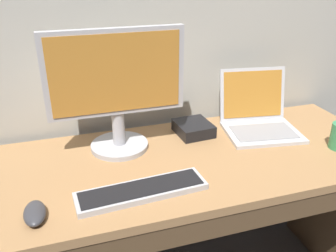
{
  "coord_description": "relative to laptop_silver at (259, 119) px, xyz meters",
  "views": [
    {
      "loc": [
        -0.45,
        -1.09,
        1.43
      ],
      "look_at": [
        -0.1,
        0.0,
        0.9
      ],
      "focal_mm": 38.45,
      "sensor_mm": 36.0,
      "label": 1
    }
  ],
  "objects": [
    {
      "name": "external_monitor",
      "position": [
        -0.6,
        0.0,
        0.2
      ],
      "size": [
        0.5,
        0.22,
        0.46
      ],
      "color": "#B7B7BC",
      "rests_on": "desk"
    },
    {
      "name": "laptop_silver",
      "position": [
        0.0,
        0.0,
        0.0
      ],
      "size": [
        0.34,
        0.33,
        0.24
      ],
      "color": "silver",
      "rests_on": "desk"
    },
    {
      "name": "external_drive_box",
      "position": [
        -0.28,
        0.05,
        -0.02
      ],
      "size": [
        0.15,
        0.16,
        0.05
      ],
      "primitive_type": "cube",
      "rotation": [
        0.0,
        0.0,
        0.08
      ],
      "color": "black",
      "rests_on": "desk"
    },
    {
      "name": "computer_mouse",
      "position": [
        -0.91,
        -0.33,
        -0.03
      ],
      "size": [
        0.06,
        0.12,
        0.03
      ],
      "primitive_type": "ellipsoid",
      "rotation": [
        0.0,
        0.0,
        0.02
      ],
      "color": "#38383D",
      "rests_on": "desk"
    },
    {
      "name": "desk",
      "position": [
        -0.35,
        -0.15,
        -0.28
      ],
      "size": [
        1.56,
        0.63,
        0.76
      ],
      "color": "#A87A4C",
      "rests_on": "ground"
    },
    {
      "name": "wired_keyboard",
      "position": [
        -0.59,
        -0.31,
        -0.04
      ],
      "size": [
        0.42,
        0.14,
        0.02
      ],
      "color": "#BCBCC1",
      "rests_on": "desk"
    }
  ]
}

